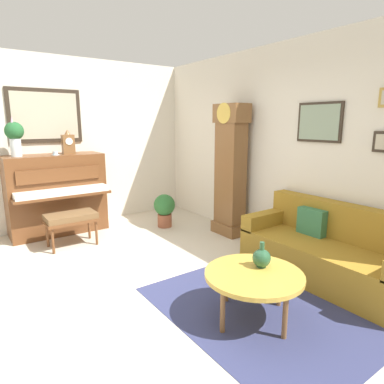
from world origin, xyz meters
TOP-DOWN VIEW (x-y plane):
  - ground_plane at (0.00, 0.00)m, footprint 6.40×6.00m
  - wall_left at (-2.60, -0.00)m, footprint 0.13×4.90m
  - wall_back at (0.01, 2.40)m, footprint 5.30×0.13m
  - area_rug at (1.26, 0.82)m, footprint 2.10×1.50m
  - piano at (-2.23, -0.09)m, footprint 0.87×1.44m
  - piano_bench at (-1.49, -0.10)m, footprint 0.42×0.70m
  - grandfather_clock at (-0.59, 2.11)m, footprint 0.52×0.34m
  - couch at (1.23, 1.98)m, footprint 1.90×0.80m
  - coffee_table at (1.31, 0.70)m, footprint 0.88×0.88m
  - mantel_clock at (-2.23, 0.14)m, footprint 0.13×0.18m
  - flower_vase at (-2.23, -0.60)m, footprint 0.26×0.26m
  - teacup at (-2.13, -0.09)m, footprint 0.12×0.12m
  - green_jug at (1.26, 0.85)m, footprint 0.17×0.17m
  - potted_plant at (-1.49, 1.45)m, footprint 0.36×0.36m

SIDE VIEW (x-z plane):
  - ground_plane at x=0.00m, z-range -0.10..0.00m
  - area_rug at x=1.26m, z-range 0.00..0.01m
  - couch at x=1.23m, z-range -0.11..0.73m
  - potted_plant at x=-1.49m, z-range 0.04..0.60m
  - piano_bench at x=-1.49m, z-range 0.17..0.65m
  - coffee_table at x=1.31m, z-range 0.19..0.63m
  - green_jug at x=1.26m, z-range 0.41..0.65m
  - piano at x=-2.23m, z-range 0.01..1.26m
  - grandfather_clock at x=-0.59m, z-range -0.05..1.98m
  - teacup at x=-2.13m, z-range 1.25..1.31m
  - wall_back at x=0.01m, z-range 0.00..2.80m
  - wall_left at x=-2.60m, z-range 0.01..2.81m
  - mantel_clock at x=-2.23m, z-range 1.24..1.62m
  - flower_vase at x=-2.23m, z-range 1.28..1.86m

